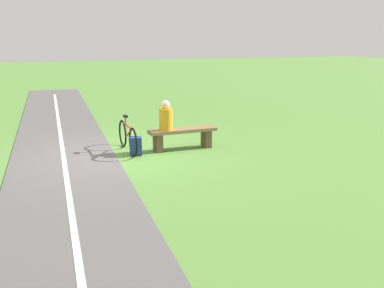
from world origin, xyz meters
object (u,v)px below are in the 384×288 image
(bicycle, at_px, (128,137))
(backpack, at_px, (136,146))
(person_seated, at_px, (166,117))
(bench, at_px, (183,135))

(bicycle, xyz_separation_m, backpack, (-0.09, 0.41, -0.15))
(person_seated, bearing_deg, backpack, 9.51)
(backpack, bearing_deg, bicycle, -77.06)
(bench, xyz_separation_m, backpack, (1.22, 0.14, -0.14))
(bench, bearing_deg, backpack, 6.21)
(bench, relative_size, person_seated, 2.36)
(bench, xyz_separation_m, person_seated, (0.43, 0.00, 0.47))
(person_seated, distance_m, backpack, 1.01)
(person_seated, bearing_deg, bicycle, -17.31)
(person_seated, height_order, bicycle, person_seated)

